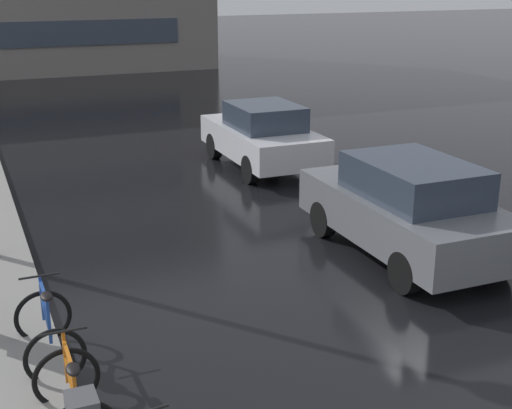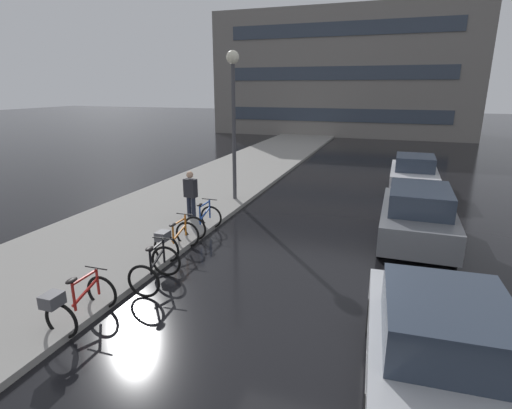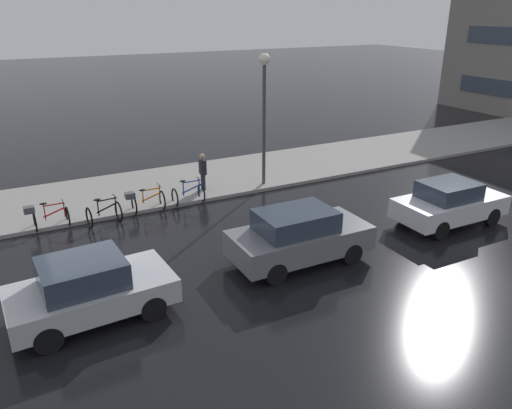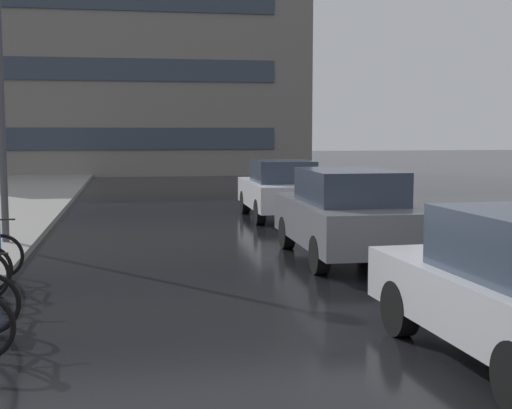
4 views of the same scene
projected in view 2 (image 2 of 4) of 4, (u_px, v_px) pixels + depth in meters
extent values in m
plane|color=black|center=(289.00, 339.00, 6.95)|extent=(140.00, 140.00, 0.00)
cube|color=gray|center=(216.00, 183.00, 17.88)|extent=(4.80, 60.00, 0.14)
torus|color=black|center=(102.00, 292.00, 7.85)|extent=(0.70, 0.07, 0.69)
torus|color=black|center=(61.00, 321.00, 6.89)|extent=(0.70, 0.07, 0.69)
cube|color=red|center=(74.00, 297.00, 7.12)|extent=(0.04, 0.04, 0.57)
cube|color=red|center=(98.00, 282.00, 7.70)|extent=(0.04, 0.04, 0.54)
cube|color=red|center=(85.00, 277.00, 7.34)|extent=(0.05, 0.63, 0.04)
cube|color=red|center=(85.00, 292.00, 7.40)|extent=(0.05, 0.72, 0.26)
ellipsoid|color=black|center=(71.00, 281.00, 7.03)|extent=(0.14, 0.26, 0.07)
cylinder|color=black|center=(96.00, 268.00, 7.62)|extent=(0.50, 0.04, 0.03)
cube|color=#4C4C51|center=(52.00, 300.00, 6.65)|extent=(0.29, 0.34, 0.22)
torus|color=black|center=(166.00, 261.00, 9.20)|extent=(0.74, 0.13, 0.74)
torus|color=black|center=(144.00, 281.00, 8.24)|extent=(0.74, 0.13, 0.74)
cube|color=black|center=(151.00, 262.00, 8.47)|extent=(0.04, 0.04, 0.56)
cube|color=black|center=(164.00, 251.00, 9.05)|extent=(0.04, 0.04, 0.57)
cube|color=black|center=(157.00, 246.00, 8.69)|extent=(0.10, 0.62, 0.04)
cube|color=black|center=(157.00, 259.00, 8.75)|extent=(0.10, 0.70, 0.25)
ellipsoid|color=black|center=(149.00, 249.00, 8.38)|extent=(0.16, 0.27, 0.07)
cylinder|color=black|center=(163.00, 238.00, 8.96)|extent=(0.50, 0.08, 0.03)
torus|color=black|center=(187.00, 234.00, 10.88)|extent=(0.73, 0.07, 0.73)
torus|color=black|center=(166.00, 249.00, 9.92)|extent=(0.73, 0.07, 0.73)
cube|color=orange|center=(173.00, 235.00, 10.16)|extent=(0.04, 0.04, 0.48)
cube|color=orange|center=(185.00, 225.00, 10.72)|extent=(0.04, 0.04, 0.58)
cube|color=orange|center=(179.00, 222.00, 10.38)|extent=(0.04, 0.64, 0.04)
cube|color=orange|center=(179.00, 233.00, 10.44)|extent=(0.04, 0.72, 0.26)
ellipsoid|color=black|center=(173.00, 225.00, 10.09)|extent=(0.14, 0.26, 0.07)
cylinder|color=black|center=(185.00, 214.00, 10.64)|extent=(0.50, 0.03, 0.03)
cube|color=#4C4C51|center=(163.00, 236.00, 9.70)|extent=(0.28, 0.34, 0.22)
torus|color=black|center=(211.00, 217.00, 12.33)|extent=(0.72, 0.06, 0.72)
torus|color=black|center=(195.00, 228.00, 11.35)|extent=(0.72, 0.06, 0.72)
cube|color=#234CA8|center=(200.00, 215.00, 11.59)|extent=(0.04, 0.04, 0.58)
cube|color=#234CA8|center=(210.00, 209.00, 12.18)|extent=(0.04, 0.04, 0.58)
cube|color=#234CA8|center=(205.00, 204.00, 11.81)|extent=(0.04, 0.65, 0.04)
cube|color=#234CA8|center=(205.00, 214.00, 11.88)|extent=(0.04, 0.74, 0.26)
ellipsoid|color=black|center=(200.00, 205.00, 11.50)|extent=(0.14, 0.26, 0.07)
cylinder|color=black|center=(209.00, 199.00, 12.09)|extent=(0.50, 0.03, 0.03)
cube|color=#B2B5BA|center=(439.00, 354.00, 5.60)|extent=(2.14, 3.96, 0.61)
cube|color=#2D3847|center=(447.00, 321.00, 5.28)|extent=(1.69, 1.99, 0.65)
cylinder|color=black|center=(373.00, 318.00, 7.01)|extent=(0.25, 0.65, 0.64)
cylinder|color=black|center=(483.00, 335.00, 6.55)|extent=(0.25, 0.65, 0.64)
cube|color=slate|center=(417.00, 220.00, 11.03)|extent=(1.90, 4.16, 0.73)
cube|color=#2D3847|center=(420.00, 199.00, 10.69)|extent=(1.55, 2.21, 0.59)
cylinder|color=black|center=(386.00, 216.00, 12.56)|extent=(0.22, 0.64, 0.64)
cylinder|color=black|center=(444.00, 222.00, 12.02)|extent=(0.22, 0.64, 0.64)
cylinder|color=black|center=(382.00, 245.00, 10.24)|extent=(0.22, 0.64, 0.64)
cylinder|color=black|center=(454.00, 254.00, 9.70)|extent=(0.22, 0.64, 0.64)
cube|color=silver|center=(413.00, 177.00, 16.54)|extent=(1.82, 3.95, 0.67)
cube|color=#2D3847|center=(415.00, 163.00, 16.23)|extent=(1.48, 1.85, 0.57)
cylinder|color=black|center=(393.00, 177.00, 18.00)|extent=(0.22, 0.64, 0.64)
cylinder|color=black|center=(431.00, 180.00, 17.48)|extent=(0.22, 0.64, 0.64)
cylinder|color=black|center=(391.00, 190.00, 15.79)|extent=(0.22, 0.64, 0.64)
cylinder|color=black|center=(435.00, 193.00, 15.28)|extent=(0.22, 0.64, 0.64)
cylinder|color=#1E2333|center=(189.00, 208.00, 13.06)|extent=(0.14, 0.14, 0.80)
cylinder|color=#1E2333|center=(194.00, 209.00, 12.98)|extent=(0.14, 0.14, 0.80)
cube|color=#232328|center=(190.00, 188.00, 12.82)|extent=(0.43, 0.30, 0.60)
sphere|color=tan|center=(190.00, 175.00, 12.70)|extent=(0.22, 0.22, 0.22)
cylinder|color=#424247|center=(234.00, 136.00, 14.56)|extent=(0.14, 0.14, 5.03)
sphere|color=#F2EACC|center=(233.00, 57.00, 13.79)|extent=(0.46, 0.46, 0.46)
cube|color=gray|center=(344.00, 75.00, 36.71)|extent=(22.54, 8.09, 10.62)
cube|color=#333D4C|center=(335.00, 115.00, 33.97)|extent=(18.48, 0.06, 1.10)
cube|color=#333D4C|center=(337.00, 73.00, 33.01)|extent=(18.48, 0.06, 1.10)
cube|color=#333D4C|center=(340.00, 29.00, 32.04)|extent=(18.48, 0.06, 1.10)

